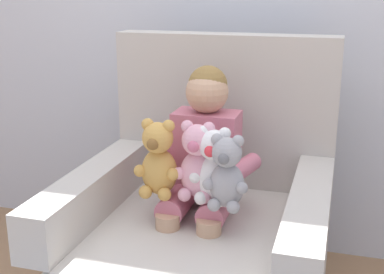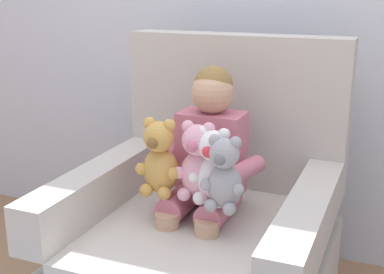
{
  "view_description": "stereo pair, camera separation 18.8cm",
  "coord_description": "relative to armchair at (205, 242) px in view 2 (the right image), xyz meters",
  "views": [
    {
      "loc": [
        0.5,
        -1.78,
        1.34
      ],
      "look_at": [
        -0.01,
        -0.05,
        0.81
      ],
      "focal_mm": 48.45,
      "sensor_mm": 36.0,
      "label": 1
    },
    {
      "loc": [
        0.68,
        -1.72,
        1.34
      ],
      "look_at": [
        -0.01,
        -0.05,
        0.81
      ],
      "focal_mm": 48.45,
      "sensor_mm": 36.0,
      "label": 2
    }
  ],
  "objects": [
    {
      "name": "plush_grey",
      "position": [
        0.13,
        -0.15,
        0.36
      ],
      "size": [
        0.16,
        0.13,
        0.28
      ],
      "rotation": [
        0.0,
        0.0,
        0.38
      ],
      "color": "#9E9EA3",
      "rests_on": "armchair"
    },
    {
      "name": "plush_white",
      "position": [
        0.07,
        -0.11,
        0.37
      ],
      "size": [
        0.17,
        0.14,
        0.29
      ],
      "rotation": [
        0.0,
        0.0,
        -0.3
      ],
      "color": "white",
      "rests_on": "armchair"
    },
    {
      "name": "plush_pink",
      "position": [
        0.01,
        -0.1,
        0.37
      ],
      "size": [
        0.18,
        0.14,
        0.3
      ],
      "rotation": [
        0.0,
        0.0,
        0.04
      ],
      "color": "#EAA8BC",
      "rests_on": "armchair"
    },
    {
      "name": "plush_honey",
      "position": [
        -0.14,
        -0.11,
        0.37
      ],
      "size": [
        0.18,
        0.15,
        0.3
      ],
      "rotation": [
        0.0,
        0.0,
        -0.21
      ],
      "color": "gold",
      "rests_on": "armchair"
    },
    {
      "name": "seated_child",
      "position": [
        -0.01,
        0.03,
        0.33
      ],
      "size": [
        0.45,
        0.39,
        0.82
      ],
      "rotation": [
        0.0,
        0.0,
        0.01
      ],
      "color": "#C66B7F",
      "rests_on": "armchair"
    },
    {
      "name": "armchair",
      "position": [
        0.0,
        0.0,
        0.0
      ],
      "size": [
        0.98,
        1.02,
        1.14
      ],
      "color": "#BCB7AD",
      "rests_on": "ground"
    }
  ]
}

